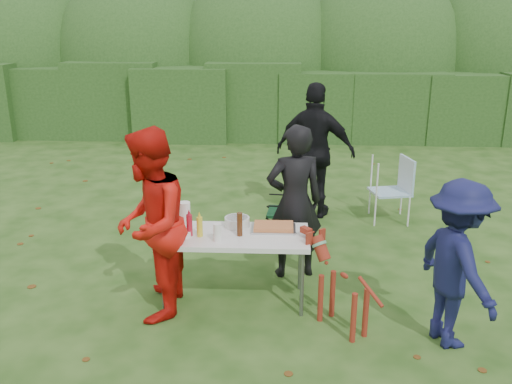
{
  "coord_description": "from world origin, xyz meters",
  "views": [
    {
      "loc": [
        0.68,
        -5.09,
        2.79
      ],
      "look_at": [
        0.41,
        0.51,
        1.0
      ],
      "focal_mm": 38.0,
      "sensor_mm": 36.0,
      "label": 1
    }
  ],
  "objects_px": {
    "camping_chair": "(285,208)",
    "mustard_bottle": "(200,227)",
    "person_red_jacket": "(150,225)",
    "ketchup_bottle": "(189,225)",
    "lawn_chair": "(390,189)",
    "child": "(457,264)",
    "person_cook": "(294,202)",
    "folding_table": "(234,239)",
    "paper_towel_roll": "(185,214)",
    "beer_bottle": "(240,224)",
    "dog": "(343,288)",
    "person_black_puffy": "(315,151)"
  },
  "relations": [
    {
      "from": "camping_chair",
      "to": "mustard_bottle",
      "type": "bearing_deg",
      "value": 69.0
    },
    {
      "from": "person_red_jacket",
      "to": "ketchup_bottle",
      "type": "height_order",
      "value": "person_red_jacket"
    },
    {
      "from": "ketchup_bottle",
      "to": "lawn_chair",
      "type": "bearing_deg",
      "value": 45.79
    },
    {
      "from": "child",
      "to": "mustard_bottle",
      "type": "xyz_separation_m",
      "value": [
        -2.33,
        0.58,
        0.08
      ]
    },
    {
      "from": "person_cook",
      "to": "ketchup_bottle",
      "type": "xyz_separation_m",
      "value": [
        -1.05,
        -0.7,
        -0.02
      ]
    },
    {
      "from": "folding_table",
      "to": "person_red_jacket",
      "type": "xyz_separation_m",
      "value": [
        -0.77,
        -0.28,
        0.25
      ]
    },
    {
      "from": "person_cook",
      "to": "person_red_jacket",
      "type": "distance_m",
      "value": 1.67
    },
    {
      "from": "child",
      "to": "camping_chair",
      "type": "relative_size",
      "value": 1.79
    },
    {
      "from": "folding_table",
      "to": "paper_towel_roll",
      "type": "bearing_deg",
      "value": 159.58
    },
    {
      "from": "person_cook",
      "to": "beer_bottle",
      "type": "distance_m",
      "value": 0.87
    },
    {
      "from": "dog",
      "to": "beer_bottle",
      "type": "bearing_deg",
      "value": 27.42
    },
    {
      "from": "person_black_puffy",
      "to": "lawn_chair",
      "type": "height_order",
      "value": "person_black_puffy"
    },
    {
      "from": "person_cook",
      "to": "ketchup_bottle",
      "type": "distance_m",
      "value": 1.26
    },
    {
      "from": "camping_chair",
      "to": "dog",
      "type": "bearing_deg",
      "value": 108.58
    },
    {
      "from": "ketchup_bottle",
      "to": "beer_bottle",
      "type": "height_order",
      "value": "beer_bottle"
    },
    {
      "from": "child",
      "to": "paper_towel_roll",
      "type": "distance_m",
      "value": 2.67
    },
    {
      "from": "child",
      "to": "beer_bottle",
      "type": "distance_m",
      "value": 2.04
    },
    {
      "from": "person_cook",
      "to": "camping_chair",
      "type": "height_order",
      "value": "person_cook"
    },
    {
      "from": "person_cook",
      "to": "dog",
      "type": "bearing_deg",
      "value": 98.2
    },
    {
      "from": "camping_chair",
      "to": "mustard_bottle",
      "type": "relative_size",
      "value": 4.25
    },
    {
      "from": "mustard_bottle",
      "to": "person_black_puffy",
      "type": "bearing_deg",
      "value": 64.44
    },
    {
      "from": "person_black_puffy",
      "to": "camping_chair",
      "type": "relative_size",
      "value": 2.31
    },
    {
      "from": "folding_table",
      "to": "person_cook",
      "type": "relative_size",
      "value": 0.86
    },
    {
      "from": "person_cook",
      "to": "mustard_bottle",
      "type": "relative_size",
      "value": 8.7
    },
    {
      "from": "mustard_bottle",
      "to": "ketchup_bottle",
      "type": "distance_m",
      "value": 0.1
    },
    {
      "from": "beer_bottle",
      "to": "person_red_jacket",
      "type": "bearing_deg",
      "value": -163.42
    },
    {
      "from": "lawn_chair",
      "to": "mustard_bottle",
      "type": "bearing_deg",
      "value": 35.2
    },
    {
      "from": "person_cook",
      "to": "paper_towel_roll",
      "type": "xyz_separation_m",
      "value": [
        -1.14,
        -0.44,
        -0.0
      ]
    },
    {
      "from": "lawn_chair",
      "to": "person_cook",
      "type": "bearing_deg",
      "value": 40.43
    },
    {
      "from": "lawn_chair",
      "to": "person_red_jacket",
      "type": "bearing_deg",
      "value": 32.61
    },
    {
      "from": "folding_table",
      "to": "camping_chair",
      "type": "bearing_deg",
      "value": 72.74
    },
    {
      "from": "child",
      "to": "ketchup_bottle",
      "type": "bearing_deg",
      "value": 57.77
    },
    {
      "from": "paper_towel_roll",
      "to": "beer_bottle",
      "type": "bearing_deg",
      "value": -21.6
    },
    {
      "from": "camping_chair",
      "to": "beer_bottle",
      "type": "height_order",
      "value": "beer_bottle"
    },
    {
      "from": "person_black_puffy",
      "to": "paper_towel_roll",
      "type": "relative_size",
      "value": 7.54
    },
    {
      "from": "dog",
      "to": "mustard_bottle",
      "type": "height_order",
      "value": "mustard_bottle"
    },
    {
      "from": "camping_chair",
      "to": "person_cook",
      "type": "bearing_deg",
      "value": 99.72
    },
    {
      "from": "person_red_jacket",
      "to": "beer_bottle",
      "type": "bearing_deg",
      "value": 104.73
    },
    {
      "from": "dog",
      "to": "beer_bottle",
      "type": "xyz_separation_m",
      "value": [
        -1.0,
        0.45,
        0.44
      ]
    },
    {
      "from": "person_cook",
      "to": "camping_chair",
      "type": "relative_size",
      "value": 2.05
    },
    {
      "from": "dog",
      "to": "paper_towel_roll",
      "type": "relative_size",
      "value": 3.39
    },
    {
      "from": "person_red_jacket",
      "to": "lawn_chair",
      "type": "bearing_deg",
      "value": 132.69
    },
    {
      "from": "dog",
      "to": "mustard_bottle",
      "type": "relative_size",
      "value": 4.4
    },
    {
      "from": "child",
      "to": "beer_bottle",
      "type": "relative_size",
      "value": 6.35
    },
    {
      "from": "folding_table",
      "to": "child",
      "type": "bearing_deg",
      "value": -18.16
    },
    {
      "from": "folding_table",
      "to": "child",
      "type": "height_order",
      "value": "child"
    },
    {
      "from": "camping_chair",
      "to": "beer_bottle",
      "type": "xyz_separation_m",
      "value": [
        -0.47,
        -1.73,
        0.43
      ]
    },
    {
      "from": "folding_table",
      "to": "dog",
      "type": "distance_m",
      "value": 1.19
    },
    {
      "from": "dog",
      "to": "paper_towel_roll",
      "type": "bearing_deg",
      "value": 28.47
    },
    {
      "from": "beer_bottle",
      "to": "person_cook",
      "type": "bearing_deg",
      "value": 50.67
    }
  ]
}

